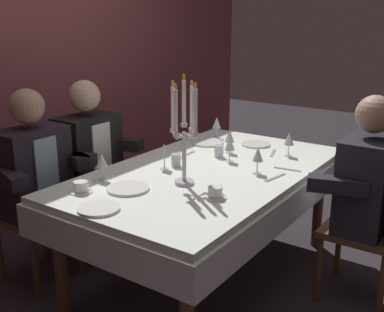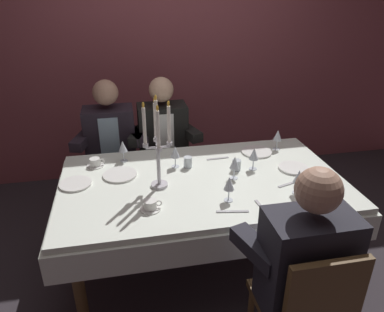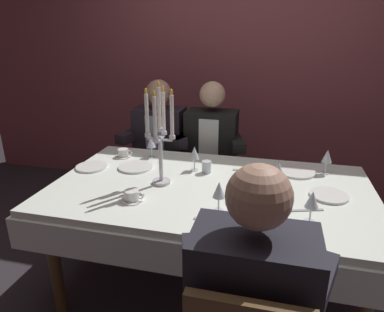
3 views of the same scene
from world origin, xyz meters
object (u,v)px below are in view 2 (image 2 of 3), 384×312
at_px(wine_glass_3, 235,163).
at_px(dinner_plate_3, 120,175).
at_px(wine_glass_1, 229,184).
at_px(water_tumbler_0, 188,162).
at_px(wine_glass_5, 175,152).
at_px(water_tumbler_1, 236,165).
at_px(dinner_plate_0, 257,152).
at_px(seated_diner_2, 307,262).
at_px(candelabra, 158,145).
at_px(wine_glass_0, 278,136).
at_px(dinner_plate_1, 75,184).
at_px(dinner_plate_2, 293,168).
at_px(coffee_cup_1, 151,205).
at_px(seated_diner_0, 110,137).
at_px(wine_glass_4, 123,147).
at_px(wine_glass_2, 254,155).
at_px(dining_table, 202,194).
at_px(seated_diner_1, 163,133).
at_px(wine_glass_6, 299,177).
at_px(coffee_cup_0, 95,163).

bearing_deg(wine_glass_3, dinner_plate_3, 165.92).
distance_m(wine_glass_1, water_tumbler_0, 0.52).
bearing_deg(water_tumbler_0, wine_glass_5, 164.81).
bearing_deg(water_tumbler_1, dinner_plate_0, 45.57).
bearing_deg(seated_diner_2, wine_glass_1, 109.92).
height_order(water_tumbler_1, seated_diner_2, seated_diner_2).
bearing_deg(candelabra, wine_glass_0, 22.13).
distance_m(dinner_plate_1, wine_glass_3, 1.07).
relative_size(dinner_plate_2, coffee_cup_1, 1.62).
distance_m(wine_glass_3, seated_diner_0, 1.24).
bearing_deg(dinner_plate_0, wine_glass_4, 177.19).
relative_size(wine_glass_2, water_tumbler_1, 2.08).
xyz_separation_m(dining_table, dinner_plate_1, (-0.84, 0.09, 0.13)).
bearing_deg(wine_glass_2, wine_glass_1, -128.44).
height_order(wine_glass_2, seated_diner_1, seated_diner_1).
bearing_deg(dinner_plate_0, wine_glass_6, -86.81).
relative_size(dinner_plate_2, wine_glass_0, 1.30).
xyz_separation_m(wine_glass_4, wine_glass_5, (0.36, -0.17, 0.00)).
distance_m(dinner_plate_2, wine_glass_0, 0.36).
distance_m(candelabra, seated_diner_1, 0.98).
xyz_separation_m(wine_glass_6, seated_diner_1, (-0.71, 1.18, -0.12)).
bearing_deg(wine_glass_3, wine_glass_1, -113.89).
relative_size(wine_glass_3, coffee_cup_1, 1.24).
distance_m(wine_glass_5, water_tumbler_1, 0.45).
distance_m(dinner_plate_2, dinner_plate_3, 1.23).
distance_m(dinner_plate_0, wine_glass_1, 0.76).
relative_size(seated_diner_0, seated_diner_1, 1.00).
bearing_deg(water_tumbler_0, wine_glass_0, 12.70).
distance_m(dinner_plate_0, wine_glass_5, 0.68).
bearing_deg(dining_table, candelabra, -173.03).
bearing_deg(wine_glass_6, wine_glass_1, 179.81).
distance_m(wine_glass_6, coffee_cup_0, 1.42).
bearing_deg(seated_diner_1, wine_glass_6, -58.93).
bearing_deg(candelabra, seated_diner_1, 81.61).
bearing_deg(wine_glass_6, seated_diner_2, -111.47).
height_order(candelabra, wine_glass_0, candelabra).
height_order(wine_glass_4, coffee_cup_1, wine_glass_4).
bearing_deg(coffee_cup_1, dinner_plate_3, 110.50).
relative_size(wine_glass_2, wine_glass_3, 1.00).
height_order(dinner_plate_1, wine_glass_1, wine_glass_1).
bearing_deg(dinner_plate_3, seated_diner_2, -50.50).
bearing_deg(seated_diner_0, water_tumbler_0, -51.13).
distance_m(wine_glass_5, wine_glass_6, 0.87).
relative_size(wine_glass_4, coffee_cup_0, 1.24).
distance_m(dinner_plate_2, wine_glass_2, 0.31).
xyz_separation_m(dinner_plate_0, wine_glass_4, (-1.03, 0.05, 0.11)).
bearing_deg(wine_glass_0, water_tumbler_1, -146.32).
height_order(dinner_plate_0, wine_glass_2, wine_glass_2).
bearing_deg(dining_table, wine_glass_0, 27.88).
relative_size(wine_glass_2, coffee_cup_0, 1.24).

